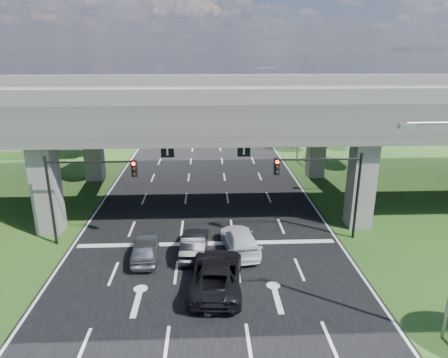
{
  "coord_description": "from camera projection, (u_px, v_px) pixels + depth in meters",
  "views": [
    {
      "loc": [
        0.08,
        -20.38,
        12.31
      ],
      "look_at": [
        1.36,
        8.91,
        2.76
      ],
      "focal_mm": 32.0,
      "sensor_mm": 36.0,
      "label": 1
    }
  ],
  "objects": [
    {
      "name": "signal_left",
      "position": [
        83.0,
        184.0,
        25.29
      ],
      "size": [
        5.76,
        0.54,
        6.0
      ],
      "color": "black",
      "rests_on": "ground"
    },
    {
      "name": "car_dark",
      "position": [
        195.0,
        244.0,
        24.92
      ],
      "size": [
        1.77,
        4.39,
        1.42
      ],
      "primitive_type": "imported",
      "rotation": [
        0.0,
        0.0,
        3.08
      ],
      "color": "black",
      "rests_on": "road"
    },
    {
      "name": "tree_right_mid",
      "position": [
        319.0,
        109.0,
        56.75
      ],
      "size": [
        3.91,
        3.9,
        6.76
      ],
      "color": "black",
      "rests_on": "ground"
    },
    {
      "name": "ground",
      "position": [
        207.0,
        272.0,
        23.17
      ],
      "size": [
        160.0,
        160.0,
        0.0
      ],
      "primitive_type": "plane",
      "color": "#1C4315",
      "rests_on": "ground"
    },
    {
      "name": "streetlight_far",
      "position": [
        296.0,
        110.0,
        44.58
      ],
      "size": [
        3.38,
        0.25,
        10.0
      ],
      "color": "gray",
      "rests_on": "ground"
    },
    {
      "name": "signal_right",
      "position": [
        326.0,
        180.0,
        25.94
      ],
      "size": [
        5.76,
        0.54,
        6.0
      ],
      "color": "black",
      "rests_on": "ground"
    },
    {
      "name": "car_silver",
      "position": [
        145.0,
        249.0,
        24.36
      ],
      "size": [
        1.89,
        4.13,
        1.37
      ],
      "primitive_type": "imported",
      "rotation": [
        0.0,
        0.0,
        3.21
      ],
      "color": "#94969B",
      "rests_on": "road"
    },
    {
      "name": "warehouse",
      "position": [
        17.0,
        128.0,
        54.71
      ],
      "size": [
        20.0,
        10.0,
        4.0
      ],
      "primitive_type": "cube",
      "color": "#9E9E99",
      "rests_on": "ground"
    },
    {
      "name": "car_trailing",
      "position": [
        216.0,
        274.0,
        21.41
      ],
      "size": [
        3.14,
        6.03,
        1.62
      ],
      "primitive_type": "imported",
      "rotation": [
        0.0,
        0.0,
        3.06
      ],
      "color": "black",
      "rests_on": "road"
    },
    {
      "name": "tree_left_near",
      "position": [
        84.0,
        118.0,
        45.8
      ],
      "size": [
        4.5,
        4.5,
        7.8
      ],
      "color": "black",
      "rests_on": "ground"
    },
    {
      "name": "car_white",
      "position": [
        240.0,
        240.0,
        25.39
      ],
      "size": [
        2.62,
        5.11,
        1.42
      ],
      "primitive_type": "imported",
      "rotation": [
        0.0,
        0.0,
        3.28
      ],
      "color": "silver",
      "rests_on": "road"
    },
    {
      "name": "tree_left_mid",
      "position": [
        79.0,
        113.0,
        53.47
      ],
      "size": [
        3.91,
        3.9,
        6.76
      ],
      "color": "black",
      "rests_on": "ground"
    },
    {
      "name": "overpass",
      "position": [
        205.0,
        107.0,
        32.12
      ],
      "size": [
        80.0,
        15.0,
        10.0
      ],
      "color": "#33312F",
      "rests_on": "ground"
    },
    {
      "name": "tree_right_far",
      "position": [
        281.0,
        98.0,
        63.98
      ],
      "size": [
        4.5,
        4.5,
        7.8
      ],
      "color": "black",
      "rests_on": "ground"
    },
    {
      "name": "road",
      "position": [
        207.0,
        207.0,
        32.66
      ],
      "size": [
        18.0,
        120.0,
        0.03
      ],
      "primitive_type": "cube",
      "color": "black",
      "rests_on": "ground"
    },
    {
      "name": "streetlight_beyond",
      "position": [
        273.0,
        95.0,
        59.78
      ],
      "size": [
        3.38,
        0.25,
        10.0
      ],
      "color": "gray",
      "rests_on": "ground"
    },
    {
      "name": "tree_left_far",
      "position": [
        121.0,
        99.0,
        60.94
      ],
      "size": [
        4.8,
        4.8,
        8.32
      ],
      "color": "black",
      "rests_on": "ground"
    },
    {
      "name": "tree_right_near",
      "position": [
        312.0,
        116.0,
        48.92
      ],
      "size": [
        4.2,
        4.2,
        7.28
      ],
      "color": "black",
      "rests_on": "ground"
    }
  ]
}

